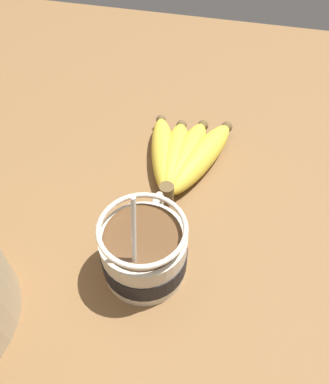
% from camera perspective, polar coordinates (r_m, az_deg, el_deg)
% --- Properties ---
extents(table, '(1.23, 1.23, 0.03)m').
position_cam_1_polar(table, '(0.53, 0.75, -5.41)').
color(table, brown).
rests_on(table, ground).
extents(coffee_mug, '(0.13, 0.10, 0.16)m').
position_cam_1_polar(coffee_mug, '(0.44, -3.10, -9.04)').
color(coffee_mug, beige).
rests_on(coffee_mug, table).
extents(banana_bunch, '(0.19, 0.15, 0.04)m').
position_cam_1_polar(banana_bunch, '(0.57, 2.85, 5.55)').
color(banana_bunch, brown).
rests_on(banana_bunch, table).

